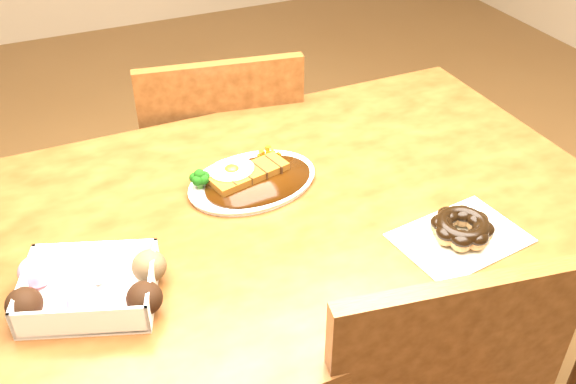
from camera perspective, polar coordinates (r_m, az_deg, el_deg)
name	(u,v)px	position (r m, az deg, el deg)	size (l,w,h in m)	color
table	(300,240)	(1.30, 1.12, -4.28)	(1.20, 0.80, 0.75)	#46240E
chair_far	(220,174)	(1.81, -6.03, 1.59)	(0.48, 0.48, 0.87)	#46240E
katsu_curry_plate	(250,179)	(1.28, -3.41, 1.19)	(0.29, 0.23, 0.05)	white
donut_box	(89,286)	(1.07, -17.25, -7.99)	(0.25, 0.22, 0.06)	white
pon_de_ring	(462,229)	(1.18, 15.19, -3.18)	(0.24, 0.19, 0.04)	silver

